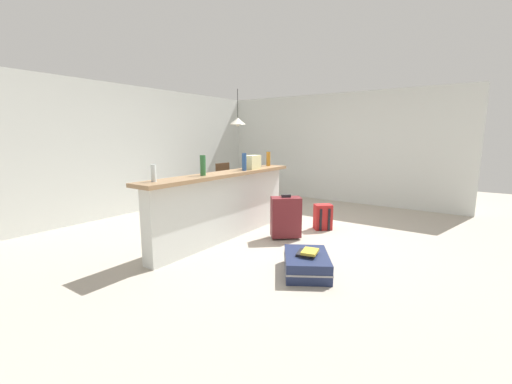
# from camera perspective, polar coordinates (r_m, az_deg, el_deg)

# --- Properties ---
(ground_plane) EXTENTS (13.00, 13.00, 0.05)m
(ground_plane) POSITION_cam_1_polar(r_m,az_deg,el_deg) (5.40, 2.72, -7.01)
(ground_plane) COLOR #ADA393
(wall_back) EXTENTS (6.60, 0.10, 2.50)m
(wall_back) POSITION_cam_1_polar(r_m,az_deg,el_deg) (7.27, -18.16, 7.05)
(wall_back) COLOR silver
(wall_back) RESTS_ON ground_plane
(wall_right) EXTENTS (0.10, 6.00, 2.50)m
(wall_right) POSITION_cam_1_polar(r_m,az_deg,el_deg) (8.04, 12.68, 7.51)
(wall_right) COLOR silver
(wall_right) RESTS_ON ground_plane
(partition_half_wall) EXTENTS (2.80, 0.20, 0.95)m
(partition_half_wall) POSITION_cam_1_polar(r_m,az_deg,el_deg) (4.90, -5.44, -2.72)
(partition_half_wall) COLOR silver
(partition_half_wall) RESTS_ON ground_plane
(bar_countertop) EXTENTS (2.96, 0.40, 0.05)m
(bar_countertop) POSITION_cam_1_polar(r_m,az_deg,el_deg) (4.82, -5.54, 3.11)
(bar_countertop) COLOR #93704C
(bar_countertop) RESTS_ON partition_half_wall
(bottle_clear) EXTENTS (0.06, 0.06, 0.20)m
(bottle_clear) POSITION_cam_1_polar(r_m,az_deg,el_deg) (4.00, -17.42, 3.14)
(bottle_clear) COLOR silver
(bottle_clear) RESTS_ON bar_countertop
(bottle_green) EXTENTS (0.08, 0.08, 0.27)m
(bottle_green) POSITION_cam_1_polar(r_m,az_deg,el_deg) (4.47, -9.24, 4.59)
(bottle_green) COLOR #2D6B38
(bottle_green) RESTS_ON bar_countertop
(bottle_blue) EXTENTS (0.07, 0.07, 0.27)m
(bottle_blue) POSITION_cam_1_polar(r_m,az_deg,el_deg) (5.06, -2.07, 5.27)
(bottle_blue) COLOR #284C89
(bottle_blue) RESTS_ON bar_countertop
(bottle_amber) EXTENTS (0.07, 0.07, 0.25)m
(bottle_amber) POSITION_cam_1_polar(r_m,az_deg,el_deg) (5.84, 2.16, 5.78)
(bottle_amber) COLOR #9E661E
(bottle_amber) RESTS_ON bar_countertop
(grocery_bag) EXTENTS (0.26, 0.18, 0.22)m
(grocery_bag) POSITION_cam_1_polar(r_m,az_deg,el_deg) (5.29, -0.69, 5.21)
(grocery_bag) COLOR beige
(grocery_bag) RESTS_ON bar_countertop
(dining_table) EXTENTS (1.10, 0.80, 0.74)m
(dining_table) POSITION_cam_1_polar(r_m,az_deg,el_deg) (7.09, -3.04, 2.56)
(dining_table) COLOR #332319
(dining_table) RESTS_ON ground_plane
(dining_chair_near_partition) EXTENTS (0.45, 0.45, 0.93)m
(dining_chair_near_partition) POSITION_cam_1_polar(r_m,az_deg,el_deg) (6.72, 0.45, 1.05)
(dining_chair_near_partition) COLOR #4C331E
(dining_chair_near_partition) RESTS_ON ground_plane
(dining_chair_far_side) EXTENTS (0.44, 0.44, 0.93)m
(dining_chair_far_side) POSITION_cam_1_polar(r_m,az_deg,el_deg) (7.53, -6.33, 1.94)
(dining_chair_far_side) COLOR #4C331E
(dining_chair_far_side) RESTS_ON ground_plane
(pendant_lamp) EXTENTS (0.34, 0.34, 0.78)m
(pendant_lamp) POSITION_cam_1_polar(r_m,az_deg,el_deg) (7.10, -3.19, 12.23)
(pendant_lamp) COLOR black
(suitcase_flat_navy) EXTENTS (0.88, 0.78, 0.22)m
(suitcase_flat_navy) POSITION_cam_1_polar(r_m,az_deg,el_deg) (3.82, 8.80, -12.22)
(suitcase_flat_navy) COLOR #1E284C
(suitcase_flat_navy) RESTS_ON ground_plane
(suitcase_upright_maroon) EXTENTS (0.47, 0.49, 0.67)m
(suitcase_upright_maroon) POSITION_cam_1_polar(r_m,az_deg,el_deg) (4.95, 5.21, -4.35)
(suitcase_upright_maroon) COLOR maroon
(suitcase_upright_maroon) RESTS_ON ground_plane
(backpack_red) EXTENTS (0.34, 0.34, 0.42)m
(backpack_red) POSITION_cam_1_polar(r_m,az_deg,el_deg) (5.54, 11.54, -4.34)
(backpack_red) COLOR red
(backpack_red) RESTS_ON ground_plane
(book_stack) EXTENTS (0.25, 0.26, 0.06)m
(book_stack) POSITION_cam_1_polar(r_m,az_deg,el_deg) (3.75, 8.95, -10.35)
(book_stack) COLOR black
(book_stack) RESTS_ON suitcase_flat_navy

